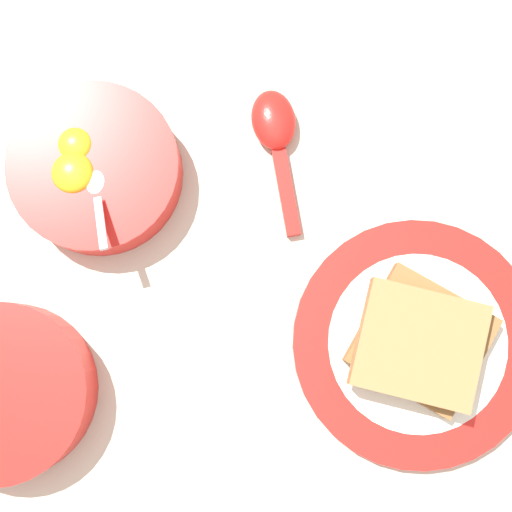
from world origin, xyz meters
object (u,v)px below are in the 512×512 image
(toast_sandwich, at_px, (421,343))
(soup_spoon, at_px, (276,133))
(toast_plate, at_px, (416,343))
(congee_bowl, at_px, (3,392))
(egg_bowl, at_px, (96,169))

(toast_sandwich, height_order, soup_spoon, toast_sandwich)
(toast_sandwich, bearing_deg, toast_plate, -100.57)
(congee_bowl, bearing_deg, egg_bowl, -11.63)
(egg_bowl, xyz_separation_m, soup_spoon, (0.06, -0.16, -0.01))
(soup_spoon, distance_m, congee_bowl, 0.34)
(soup_spoon, relative_size, congee_bowl, 0.89)
(egg_bowl, xyz_separation_m, congee_bowl, (-0.21, 0.04, 0.00))
(egg_bowl, bearing_deg, toast_plate, -109.14)
(congee_bowl, bearing_deg, toast_plate, -74.27)
(toast_plate, distance_m, toast_sandwich, 0.03)
(toast_sandwich, distance_m, soup_spoon, 0.23)
(toast_sandwich, bearing_deg, congee_bowl, 105.89)
(egg_bowl, distance_m, toast_plate, 0.34)
(toast_plate, bearing_deg, soup_spoon, 42.30)
(egg_bowl, bearing_deg, congee_bowl, 168.37)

